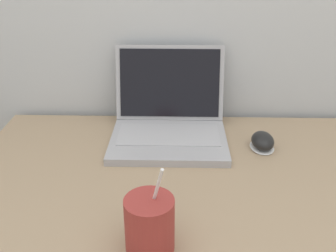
% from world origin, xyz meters
% --- Properties ---
extents(laptop, '(0.31, 0.29, 0.23)m').
position_xyz_m(laptop, '(-0.08, 0.60, 0.82)').
color(laptop, '#ADADB2').
rests_on(laptop, desk).
extents(drink_cup, '(0.09, 0.09, 0.18)m').
position_xyz_m(drink_cup, '(-0.10, 0.15, 0.83)').
color(drink_cup, '#9E332D').
rests_on(drink_cup, desk).
extents(computer_mouse, '(0.06, 0.09, 0.04)m').
position_xyz_m(computer_mouse, '(0.17, 0.53, 0.79)').
color(computer_mouse, white).
rests_on(computer_mouse, desk).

